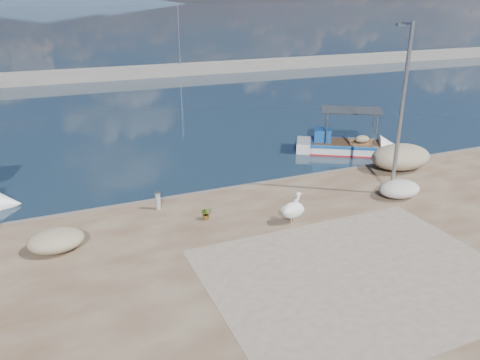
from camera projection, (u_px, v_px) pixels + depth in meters
name	position (u px, v px, depth m)	size (l,w,h in m)	color
ground	(282.00, 250.00, 16.48)	(1400.00, 1400.00, 0.00)	#162635
quay	(399.00, 357.00, 11.25)	(44.00, 22.00, 0.50)	#533524
quay_patch	(359.00, 275.00, 14.09)	(9.00, 7.00, 0.01)	gray
breakwater	(109.00, 74.00, 50.52)	(120.00, 2.20, 7.50)	gray
boat_right	(347.00, 148.00, 26.91)	(6.16, 4.83, 2.89)	white
pelican	(293.00, 209.00, 17.20)	(1.19, 0.86, 1.15)	tan
lamp_post	(400.00, 118.00, 18.77)	(0.44, 0.96, 7.00)	gray
bollard_near	(158.00, 200.00, 18.34)	(0.25, 0.25, 0.76)	gray
potted_plant	(206.00, 213.00, 17.58)	(0.44, 0.38, 0.49)	#33722D
net_pile_c	(401.00, 157.00, 22.67)	(3.04, 2.17, 1.20)	tan
net_pile_d	(399.00, 189.00, 19.56)	(1.81, 1.36, 0.68)	beige
net_pile_b	(56.00, 240.00, 15.40)	(1.82, 1.42, 0.71)	tan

